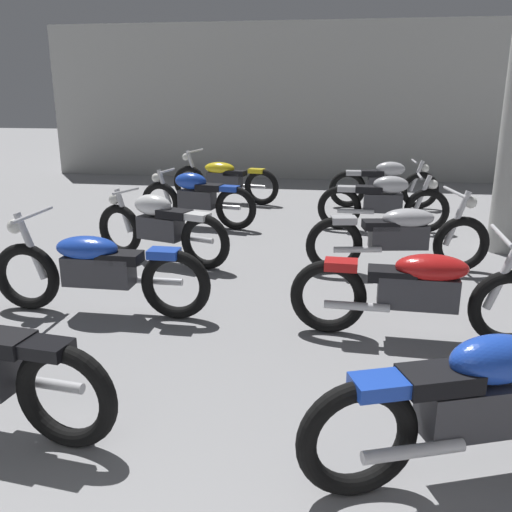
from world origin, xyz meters
The scene contains 10 objects.
back_wall centered at (0.00, 13.65, 1.80)m, with size 12.94×0.24×3.60m, color #B2B2AD.
motorcycle_left_row_2 centered at (-1.47, 4.74, 0.45)m, with size 2.17×0.68×0.97m.
motorcycle_left_row_3 centered at (-1.43, 6.47, 0.46)m, with size 1.91×0.75×0.88m.
motorcycle_left_row_4 centered at (-1.47, 8.38, 0.46)m, with size 1.96×0.57×0.88m.
motorcycle_left_row_5 centered at (-1.46, 10.38, 0.45)m, with size 2.15×0.72×0.97m.
motorcycle_right_row_1 centered at (1.55, 2.82, 0.46)m, with size 1.88×0.81×0.88m.
motorcycle_right_row_2 centered at (1.47, 4.62, 0.45)m, with size 2.17×0.68×0.97m.
motorcycle_right_row_3 centered at (1.47, 6.50, 0.45)m, with size 2.16×0.75×0.97m.
motorcycle_right_row_4 centered at (1.41, 8.53, 0.46)m, with size 1.97×0.48×0.88m.
motorcycle_right_row_5 centered at (1.53, 10.30, 0.46)m, with size 1.97×0.48×0.88m.
Camera 1 is at (0.79, 0.05, 2.07)m, focal length 38.90 mm.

